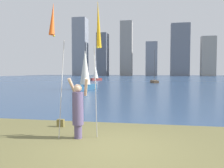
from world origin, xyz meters
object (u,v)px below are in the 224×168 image
(kite_flag_right, at_px, (98,27))
(bag, at_px, (61,123))
(person, at_px, (78,109))
(sailboat_4, at_px, (154,81))
(sailboat_2, at_px, (96,74))
(sailboat_7, at_px, (85,70))
(kite_flag_left, at_px, (53,24))

(kite_flag_right, xyz_separation_m, bag, (-1.63, 0.89, -3.24))
(bag, bearing_deg, person, -49.74)
(sailboat_4, bearing_deg, sailboat_2, 144.96)
(sailboat_2, distance_m, sailboat_7, 25.59)
(kite_flag_right, bearing_deg, sailboat_4, 86.88)
(kite_flag_left, bearing_deg, person, 42.63)
(kite_flag_left, height_order, sailboat_2, sailboat_2)
(person, bearing_deg, bag, 148.47)
(kite_flag_right, height_order, sailboat_7, sailboat_7)
(kite_flag_right, relative_size, sailboat_7, 0.76)
(bag, distance_m, sailboat_2, 42.93)
(sailboat_4, xyz_separation_m, sailboat_7, (-7.56, -16.18, 1.81))
(sailboat_7, bearing_deg, kite_flag_left, -76.01)
(sailboat_7, bearing_deg, person, -74.07)
(kite_flag_right, relative_size, sailboat_2, 0.96)
(kite_flag_left, bearing_deg, sailboat_4, 85.21)
(person, relative_size, sailboat_2, 0.42)
(kite_flag_right, xyz_separation_m, sailboat_4, (1.85, 33.91, -3.06))
(kite_flag_left, relative_size, sailboat_4, 0.68)
(person, xyz_separation_m, sailboat_7, (-5.18, 18.14, 1.23))
(kite_flag_left, xyz_separation_m, sailboat_7, (-4.64, 18.63, -1.20))
(sailboat_2, bearing_deg, kite_flag_left, -77.42)
(sailboat_2, xyz_separation_m, sailboat_4, (12.67, -8.89, -1.17))
(bag, xyz_separation_m, sailboat_4, (3.48, 33.02, 0.18))
(kite_flag_right, xyz_separation_m, sailboat_7, (-5.71, 17.73, -1.25))
(kite_flag_right, bearing_deg, person, -142.82)
(person, xyz_separation_m, sailboat_2, (-10.29, 43.21, 0.59))
(bag, bearing_deg, kite_flag_left, -72.53)
(kite_flag_right, bearing_deg, kite_flag_left, -139.98)
(person, bearing_deg, sailboat_7, 124.13)
(kite_flag_left, distance_m, bag, 3.70)
(bag, bearing_deg, sailboat_7, 103.61)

